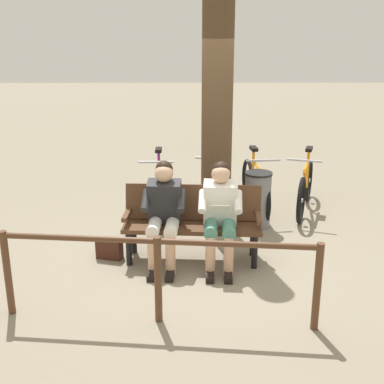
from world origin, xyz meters
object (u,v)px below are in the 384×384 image
(person_reading, at_px, (220,210))
(bicycle_orange, at_px, (305,188))
(bicycle_red, at_px, (159,189))
(tree_trunk, at_px, (217,102))
(bicycle_green, at_px, (255,187))
(person_companion, at_px, (164,209))
(bicycle_purple, at_px, (215,185))
(litter_bin, at_px, (258,200))
(handbag, at_px, (109,249))
(bench, at_px, (193,218))

(person_reading, bearing_deg, bicycle_orange, -123.98)
(bicycle_red, bearing_deg, tree_trunk, 53.77)
(bicycle_green, distance_m, bicycle_red, 1.44)
(person_companion, distance_m, bicycle_purple, 2.04)
(litter_bin, relative_size, bicycle_green, 0.46)
(person_reading, distance_m, person_companion, 0.64)
(handbag, height_order, bicycle_orange, bicycle_orange)
(person_companion, bearing_deg, bicycle_red, -81.10)
(person_companion, bearing_deg, bicycle_orange, -135.46)
(litter_bin, xyz_separation_m, bicycle_purple, (0.54, -0.76, -0.03))
(handbag, xyz_separation_m, bicycle_orange, (-2.68, -1.63, 0.24))
(bench, height_order, tree_trunk, tree_trunk)
(person_companion, height_order, tree_trunk, tree_trunk)
(person_companion, relative_size, bicycle_green, 0.72)
(tree_trunk, relative_size, bicycle_purple, 2.07)
(handbag, bearing_deg, bicycle_purple, -127.32)
(person_companion, height_order, bicycle_red, person_companion)
(person_reading, xyz_separation_m, tree_trunk, (-0.01, -1.14, 1.06))
(bench, bearing_deg, handbag, 4.68)
(bicycle_green, relative_size, bicycle_purple, 1.01)
(bicycle_green, height_order, bicycle_red, same)
(litter_bin, bearing_deg, bench, 47.69)
(litter_bin, height_order, bicycle_red, bicycle_red)
(litter_bin, relative_size, bicycle_orange, 0.48)
(bicycle_orange, relative_size, bicycle_green, 0.96)
(handbag, bearing_deg, bench, -178.86)
(bench, distance_m, bicycle_red, 1.63)
(bicycle_red, bearing_deg, person_companion, 5.56)
(person_reading, distance_m, bicycle_green, 1.95)
(bicycle_green, bearing_deg, tree_trunk, -48.46)
(handbag, height_order, bicycle_red, bicycle_red)
(person_reading, relative_size, bicycle_red, 0.71)
(bench, distance_m, person_reading, 0.39)
(tree_trunk, distance_m, bicycle_orange, 2.03)
(handbag, distance_m, bicycle_orange, 3.14)
(person_reading, relative_size, bicycle_green, 0.72)
(handbag, height_order, tree_trunk, tree_trunk)
(handbag, relative_size, bicycle_green, 0.18)
(bicycle_green, bearing_deg, person_companion, -41.56)
(bicycle_green, xyz_separation_m, bicycle_red, (1.43, 0.08, 0.00))
(tree_trunk, height_order, bicycle_red, tree_trunk)
(litter_bin, distance_m, bicycle_purple, 0.94)
(handbag, xyz_separation_m, tree_trunk, (-1.31, -0.97, 1.60))
(bench, height_order, litter_bin, bench)
(tree_trunk, height_order, bicycle_green, tree_trunk)
(bicycle_red, bearing_deg, bench, 17.63)
(bench, bearing_deg, bicycle_green, -116.52)
(bench, distance_m, handbag, 1.06)
(bicycle_green, xyz_separation_m, bicycle_purple, (0.59, -0.12, 0.00))
(tree_trunk, height_order, bicycle_purple, tree_trunk)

